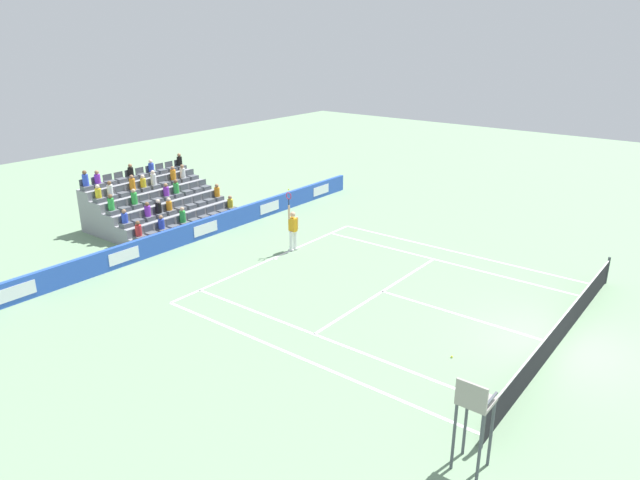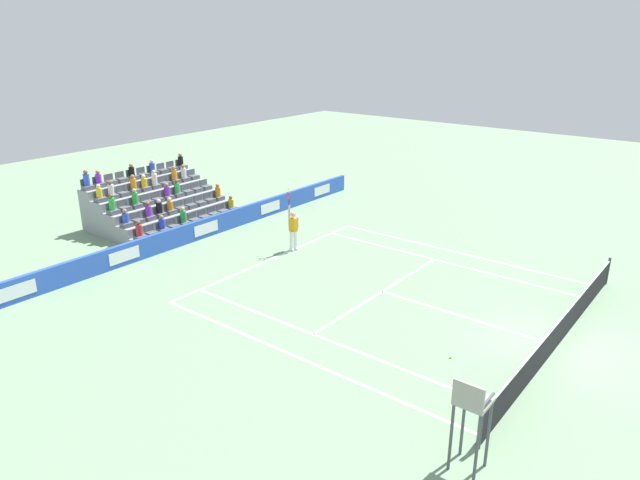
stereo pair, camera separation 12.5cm
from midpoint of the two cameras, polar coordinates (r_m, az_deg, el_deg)
name	(u,v)px [view 2 (the right image)]	position (r m, az deg, el deg)	size (l,w,h in m)	color
ground_plane	(557,346)	(19.63, 22.54, -9.60)	(80.00, 80.00, 0.00)	gray
line_baseline	(273,258)	(24.86, -4.47, -1.78)	(10.97, 0.10, 0.01)	white
line_service	(382,291)	(21.80, 6.30, -5.07)	(8.23, 0.10, 0.01)	white
line_centre_service	(461,316)	(20.50, 13.95, -7.28)	(0.10, 6.40, 0.01)	white
line_singles_sideline_left	(324,339)	(18.55, 0.63, -9.70)	(0.10, 11.89, 0.01)	white
line_singles_sideline_right	(444,262)	(24.95, 12.23, -2.11)	(0.10, 11.89, 0.01)	white
line_doubles_sideline_left	(296,357)	(17.63, -2.14, -11.42)	(0.10, 11.89, 0.01)	white
line_doubles_sideline_right	(458,253)	(26.12, 13.57, -1.22)	(0.10, 11.89, 0.01)	white
line_centre_mark	(275,259)	(24.80, -4.30, -1.84)	(0.10, 0.20, 0.01)	white
sponsor_barrier	(205,228)	(27.68, -11.17, 1.17)	(22.13, 0.22, 0.91)	blue
tennis_net	(560,332)	(19.40, 22.73, -8.33)	(11.97, 0.10, 1.07)	#33383D
tennis_player	(293,229)	(25.39, -2.53, 1.10)	(0.52, 0.38, 2.85)	white
umpire_chair	(471,412)	(13.27, 14.94, -16.03)	(0.70, 0.70, 2.34)	#474C54
stadium_stand	(157,207)	(30.25, -15.70, 3.16)	(6.20, 4.75, 3.04)	gray
loose_tennis_ball	(451,357)	(17.98, 12.95, -11.19)	(0.07, 0.07, 0.07)	#D1E533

